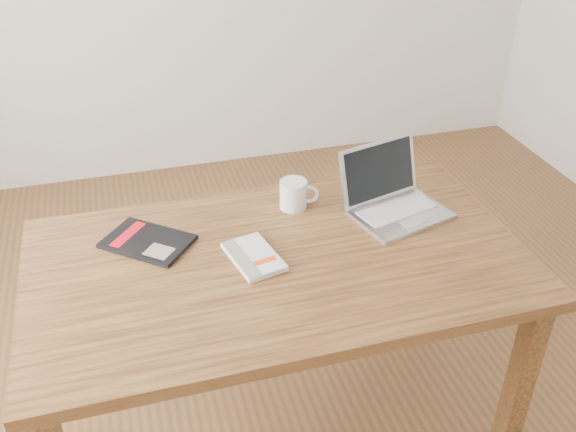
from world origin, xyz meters
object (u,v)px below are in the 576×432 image
object	(u,v)px
black_guidebook	(148,241)
laptop	(393,198)
desk	(278,281)
white_guidebook	(254,257)
coffee_mug	(294,194)

from	to	relation	value
black_guidebook	laptop	bearing A→B (deg)	-52.22
desk	black_guidebook	distance (m)	0.42
laptop	white_guidebook	bearing A→B (deg)	-179.51
white_guidebook	coffee_mug	distance (m)	0.32
desk	laptop	size ratio (longest dim) A/B	4.12
desk	coffee_mug	world-z (taller)	coffee_mug
coffee_mug	laptop	bearing A→B (deg)	-2.61
desk	laptop	world-z (taller)	laptop
white_guidebook	coffee_mug	world-z (taller)	coffee_mug
desk	coffee_mug	bearing A→B (deg)	63.33
white_guidebook	black_guidebook	distance (m)	0.34
black_guidebook	coffee_mug	bearing A→B (deg)	-41.08
desk	white_guidebook	size ratio (longest dim) A/B	6.50
coffee_mug	black_guidebook	bearing A→B (deg)	-154.23
laptop	coffee_mug	distance (m)	0.33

